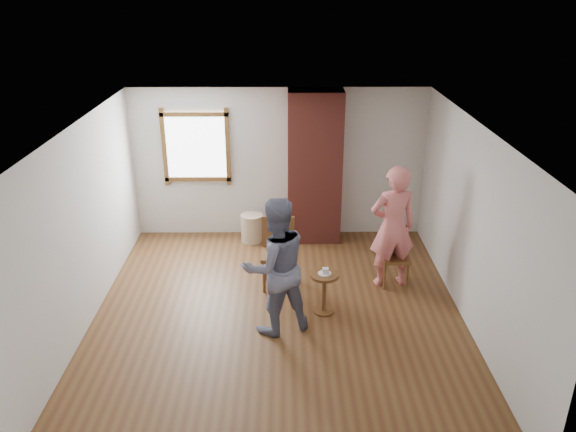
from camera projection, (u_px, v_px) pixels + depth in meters
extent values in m
plane|color=brown|center=(278.00, 317.00, 7.62)|extent=(5.50, 5.50, 0.00)
cube|color=silver|center=(279.00, 163.00, 9.64)|extent=(5.00, 0.04, 2.60)
cube|color=silver|center=(80.00, 231.00, 7.09)|extent=(0.04, 5.50, 2.60)
cube|color=silver|center=(474.00, 229.00, 7.13)|extent=(0.04, 5.50, 2.60)
cube|color=white|center=(277.00, 130.00, 6.60)|extent=(5.00, 5.50, 0.04)
cube|color=brown|center=(196.00, 147.00, 9.47)|extent=(1.14, 0.06, 1.34)
cube|color=white|center=(196.00, 147.00, 9.49)|extent=(1.00, 0.02, 1.20)
cube|color=brown|center=(315.00, 168.00, 9.41)|extent=(0.90, 0.50, 2.60)
cylinder|color=#C8AF91|center=(252.00, 228.00, 9.73)|extent=(0.46, 0.46, 0.49)
cylinder|color=black|center=(272.00, 237.00, 9.80)|extent=(0.16, 0.16, 0.14)
cube|color=brown|center=(278.00, 255.00, 8.20)|extent=(0.50, 0.50, 0.06)
cylinder|color=brown|center=(264.00, 276.00, 8.12)|extent=(0.05, 0.05, 0.51)
cylinder|color=brown|center=(291.00, 277.00, 8.11)|extent=(0.05, 0.05, 0.51)
cylinder|color=brown|center=(266.00, 264.00, 8.48)|extent=(0.05, 0.05, 0.51)
cylinder|color=brown|center=(291.00, 264.00, 8.47)|extent=(0.05, 0.05, 0.51)
cube|color=brown|center=(278.00, 233.00, 8.29)|extent=(0.48, 0.06, 0.51)
cube|color=brown|center=(395.00, 257.00, 8.28)|extent=(0.42, 0.42, 0.05)
cylinder|color=brown|center=(385.00, 276.00, 8.21)|extent=(0.04, 0.04, 0.44)
cylinder|color=brown|center=(407.00, 276.00, 8.22)|extent=(0.04, 0.04, 0.44)
cylinder|color=brown|center=(380.00, 265.00, 8.51)|extent=(0.04, 0.04, 0.44)
cylinder|color=brown|center=(402.00, 265.00, 8.53)|extent=(0.04, 0.04, 0.44)
cube|color=brown|center=(393.00, 239.00, 8.37)|extent=(0.41, 0.05, 0.44)
cylinder|color=brown|center=(325.00, 275.00, 7.51)|extent=(0.40, 0.40, 0.04)
cylinder|color=brown|center=(324.00, 294.00, 7.62)|extent=(0.06, 0.06, 0.54)
cylinder|color=brown|center=(323.00, 311.00, 7.73)|extent=(0.28, 0.28, 0.03)
cylinder|color=white|center=(325.00, 273.00, 7.50)|extent=(0.18, 0.18, 0.01)
cube|color=white|center=(325.00, 271.00, 7.49)|extent=(0.08, 0.07, 0.06)
imported|color=#15173B|center=(275.00, 266.00, 7.02)|extent=(1.09, 0.99, 1.84)
imported|color=#E77573|center=(393.00, 227.00, 8.09)|extent=(0.74, 0.55, 1.86)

